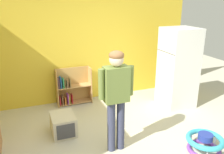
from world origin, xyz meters
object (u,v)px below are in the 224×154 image
at_px(standing_person, 116,92).
at_px(baby_walker, 205,143).
at_px(pet_carrier, 63,124).
at_px(bookshelf, 71,88).
at_px(refrigerator, 178,68).

height_order(standing_person, baby_walker, standing_person).
relative_size(standing_person, pet_carrier, 3.01).
xyz_separation_m(bookshelf, pet_carrier, (-0.43, -1.25, -0.19)).
bearing_deg(bookshelf, standing_person, -81.80).
distance_m(baby_walker, pet_carrier, 2.46).
distance_m(refrigerator, pet_carrier, 2.77).
xyz_separation_m(refrigerator, pet_carrier, (-2.66, -0.30, -0.71)).
height_order(refrigerator, pet_carrier, refrigerator).
bearing_deg(bookshelf, refrigerator, -23.11).
distance_m(bookshelf, pet_carrier, 1.33).
xyz_separation_m(standing_person, baby_walker, (1.31, -0.59, -0.85)).
bearing_deg(pet_carrier, refrigerator, 6.38).
distance_m(standing_person, baby_walker, 1.67).
distance_m(refrigerator, bookshelf, 2.48).
bearing_deg(standing_person, refrigerator, 29.49).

